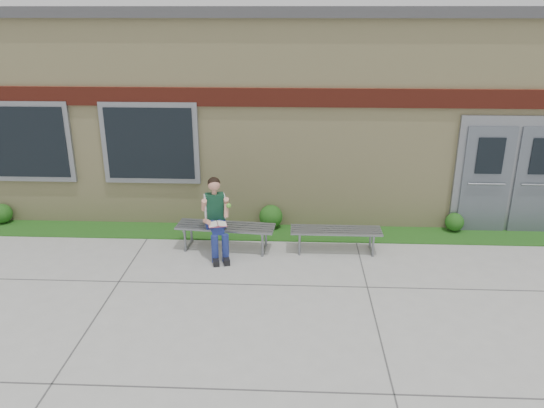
{
  "coord_description": "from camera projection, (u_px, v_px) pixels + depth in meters",
  "views": [
    {
      "loc": [
        -0.17,
        -6.99,
        4.14
      ],
      "look_at": [
        -0.57,
        1.7,
        0.94
      ],
      "focal_mm": 35.0,
      "sensor_mm": 36.0,
      "label": 1
    }
  ],
  "objects": [
    {
      "name": "grass_strip",
      "position": [
        303.0,
        233.0,
        10.41
      ],
      "size": [
        16.0,
        0.8,
        0.02
      ],
      "primitive_type": "cube",
      "color": "#154C14",
      "rests_on": "ground"
    },
    {
      "name": "school_building",
      "position": [
        303.0,
        99.0,
        12.87
      ],
      "size": [
        16.2,
        6.22,
        4.2
      ],
      "color": "beige",
      "rests_on": "ground"
    },
    {
      "name": "bench_left",
      "position": [
        226.0,
        231.0,
        9.64
      ],
      "size": [
        1.82,
        0.66,
        0.46
      ],
      "rotation": [
        0.0,
        0.0,
        -0.1
      ],
      "color": "slate",
      "rests_on": "ground"
    },
    {
      "name": "girl",
      "position": [
        216.0,
        216.0,
        9.32
      ],
      "size": [
        0.57,
        0.88,
        1.4
      ],
      "rotation": [
        0.0,
        0.0,
        0.25
      ],
      "color": "navy",
      "rests_on": "ground"
    },
    {
      "name": "shrub_west",
      "position": [
        2.0,
        214.0,
        10.84
      ],
      "size": [
        0.4,
        0.4,
        0.4
      ],
      "primitive_type": "sphere",
      "color": "#154C14",
      "rests_on": "grass_strip"
    },
    {
      "name": "ground",
      "position": [
        305.0,
        302.0,
        7.98
      ],
      "size": [
        80.0,
        80.0,
        0.0
      ],
      "primitive_type": "plane",
      "color": "#9E9E99",
      "rests_on": "ground"
    },
    {
      "name": "shrub_east",
      "position": [
        454.0,
        222.0,
        10.45
      ],
      "size": [
        0.36,
        0.36,
        0.36
      ],
      "primitive_type": "sphere",
      "color": "#154C14",
      "rests_on": "grass_strip"
    },
    {
      "name": "shrub_mid",
      "position": [
        271.0,
        217.0,
        10.59
      ],
      "size": [
        0.47,
        0.47,
        0.47
      ],
      "primitive_type": "sphere",
      "color": "#154C14",
      "rests_on": "grass_strip"
    },
    {
      "name": "bench_right",
      "position": [
        336.0,
        234.0,
        9.56
      ],
      "size": [
        1.63,
        0.46,
        0.42
      ],
      "rotation": [
        0.0,
        0.0,
        -0.0
      ],
      "color": "slate",
      "rests_on": "ground"
    }
  ]
}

